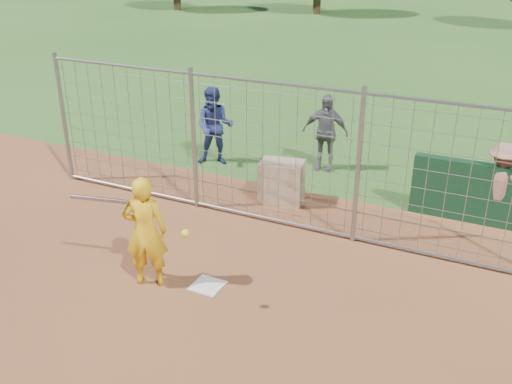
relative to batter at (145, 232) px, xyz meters
The scene contains 10 objects.
ground 1.26m from the batter, 30.56° to the left, with size 100.00×100.00×0.00m, color #2D591E.
home_plate 1.19m from the batter, 18.95° to the left, with size 0.43×0.43×0.02m, color silver.
dugout_wall 5.87m from the batter, 44.09° to the left, with size 2.60×0.20×1.10m, color #11381E.
batter is the anchor object (origin of this frame).
bystander_a 4.77m from the batter, 107.61° to the left, with size 0.83×0.65×1.71m, color navy.
bystander_b 5.34m from the batter, 81.26° to the left, with size 0.97×0.40×1.66m, color #58585D.
bystander_c 6.01m from the batter, 43.45° to the left, with size 0.98×0.56×1.51m, color #996653.
equipment_bin 3.47m from the batter, 79.32° to the left, with size 0.80×0.55×0.80m, color tan.
equipment_in_play 0.57m from the batter, 127.30° to the right, with size 1.90×0.27×0.23m.
backstop_fence 2.64m from the batter, 71.91° to the left, with size 9.08×0.08×2.60m.
Camera 1 is at (3.63, -6.15, 4.67)m, focal length 40.00 mm.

